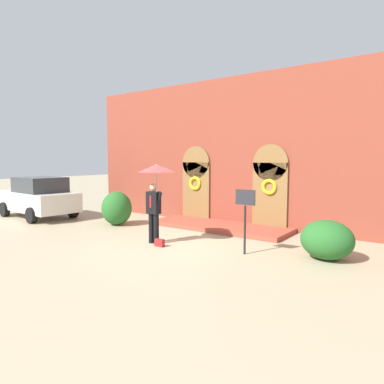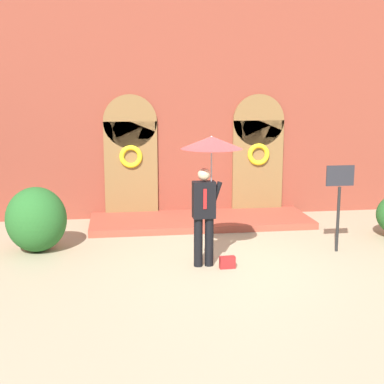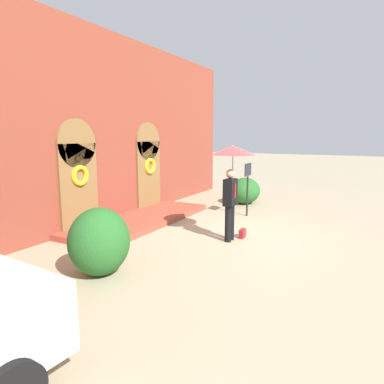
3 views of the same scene
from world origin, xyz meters
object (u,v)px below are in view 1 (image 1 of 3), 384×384
shrub_right (327,240)px  parked_car (39,197)px  person_with_umbrella (156,180)px  sign_post (245,211)px  handbag (160,243)px  shrub_left (117,208)px

shrub_right → parked_car: 11.94m
person_with_umbrella → sign_post: size_ratio=1.37×
person_with_umbrella → shrub_right: bearing=15.7°
handbag → sign_post: (2.36, 0.72, 1.05)m
person_with_umbrella → shrub_right: person_with_umbrella is taller
shrub_left → person_with_umbrella: bearing=-22.8°
person_with_umbrella → handbag: size_ratio=8.44×
handbag → shrub_left: (-3.52, 1.56, 0.54)m
sign_post → shrub_right: sign_post is taller
handbag → parked_car: (-7.65, 0.80, 0.77)m
shrub_left → shrub_right: 7.78m
shrub_left → parked_car: parked_car is taller
shrub_left → shrub_right: bearing=-0.5°
shrub_right → parked_car: size_ratio=0.31×
handbag → shrub_left: shrub_left is taller
shrub_left → parked_car: 4.20m
sign_post → shrub_left: sign_post is taller
handbag → person_with_umbrella: bearing=142.8°
sign_post → parked_car: size_ratio=0.41×
person_with_umbrella → handbag: person_with_umbrella is taller
person_with_umbrella → parked_car: (-7.35, 0.60, -1.03)m
sign_post → shrub_left: (-5.88, 0.84, -0.52)m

